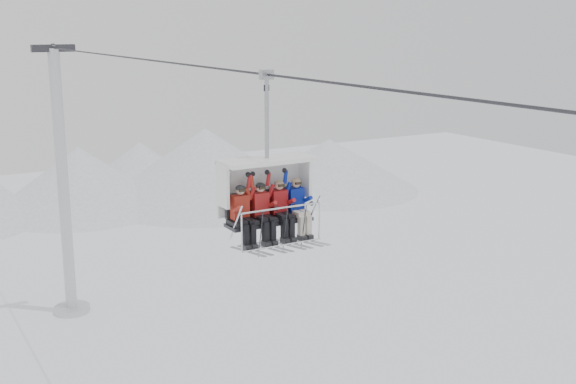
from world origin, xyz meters
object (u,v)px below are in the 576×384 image
skier_far_left (242,213)px  skier_center_right (281,208)px  skier_center_left (262,211)px  skier_far_right (298,205)px  chairlift_carrier (265,188)px  lift_tower_right (64,203)px

skier_far_left → skier_center_right: 1.02m
skier_center_left → skier_far_right: 0.97m
chairlift_carrier → skier_far_right: bearing=-22.6°
skier_far_left → skier_center_left: same height
skier_center_right → skier_far_right: size_ratio=1.00×
lift_tower_right → skier_center_left: bearing=-90.6°
skier_center_left → skier_center_right: bearing=0.0°
skier_center_left → skier_far_right: size_ratio=1.00×
skier_far_left → skier_center_right: size_ratio=1.00×
skier_far_left → skier_center_right: bearing=0.0°
lift_tower_right → chairlift_carrier: lift_tower_right is taller
skier_far_left → skier_center_right: (1.02, 0.00, 0.00)m
skier_center_right → skier_far_left: bearing=180.0°
chairlift_carrier → skier_center_left: chairlift_carrier is taller
lift_tower_right → skier_far_left: lift_tower_right is taller
lift_tower_right → skier_center_left: 21.67m
skier_far_right → skier_center_right: bearing=180.0°
chairlift_carrier → skier_far_right: 0.92m
skier_center_right → chairlift_carrier: bearing=131.4°
chairlift_carrier → skier_center_left: size_ratio=2.36×
chairlift_carrier → lift_tower_right: bearing=90.0°
skier_center_left → skier_center_right: size_ratio=1.00×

